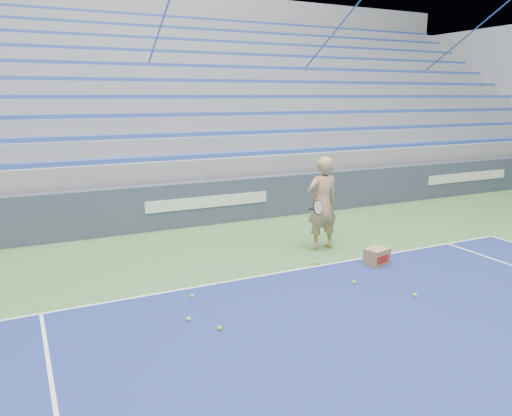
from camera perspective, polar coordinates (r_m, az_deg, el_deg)
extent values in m
cube|color=white|center=(9.25, 3.13, -7.31)|extent=(10.97, 0.05, 0.00)
cube|color=#384056|center=(12.62, -5.68, 0.61)|extent=(30.00, 0.30, 1.10)
cube|color=white|center=(12.46, -5.42, 0.70)|extent=(3.20, 0.02, 0.28)
cube|color=white|center=(17.68, 23.07, 3.29)|extent=(3.40, 0.02, 0.28)
cube|color=gray|center=(16.89, -11.07, 3.51)|extent=(30.00, 8.50, 1.10)
cube|color=gray|center=(16.79, -11.18, 6.20)|extent=(30.00, 8.50, 0.50)
cube|color=#2E4CA8|center=(13.07, -6.82, 5.91)|extent=(29.60, 0.42, 0.11)
cube|color=gray|center=(17.15, -11.63, 7.99)|extent=(30.00, 7.65, 0.50)
cube|color=#2E4CA8|center=(13.82, -8.05, 8.33)|extent=(29.60, 0.42, 0.11)
cube|color=gray|center=(17.53, -12.05, 9.71)|extent=(30.00, 6.80, 0.50)
cube|color=#2E4CA8|center=(14.60, -9.16, 10.48)|extent=(29.60, 0.42, 0.11)
cube|color=gray|center=(17.93, -12.47, 11.35)|extent=(30.00, 5.95, 0.50)
cube|color=#2E4CA8|center=(15.41, -10.17, 12.41)|extent=(29.60, 0.42, 0.11)
cube|color=gray|center=(18.34, -12.87, 12.92)|extent=(30.00, 5.10, 0.50)
cube|color=#2E4CA8|center=(16.24, -11.09, 14.15)|extent=(29.60, 0.42, 0.11)
cube|color=gray|center=(18.76, -13.25, 14.42)|extent=(30.00, 4.25, 0.50)
cube|color=#2E4CA8|center=(17.08, -11.94, 15.71)|extent=(29.60, 0.42, 0.11)
cube|color=gray|center=(19.20, -13.63, 15.85)|extent=(30.00, 3.40, 0.50)
cube|color=#2E4CA8|center=(17.94, -12.71, 17.12)|extent=(29.60, 0.42, 0.11)
cube|color=gray|center=(19.65, -13.99, 17.21)|extent=(30.00, 2.55, 0.50)
cube|color=#2E4CA8|center=(18.81, -13.43, 18.40)|extent=(29.60, 0.42, 0.11)
cube|color=gray|center=(20.11, -14.34, 18.51)|extent=(30.00, 1.70, 0.50)
cube|color=#2E4CA8|center=(19.69, -14.09, 19.56)|extent=(29.60, 0.42, 0.11)
cube|color=gray|center=(20.58, -14.68, 19.76)|extent=(30.00, 0.85, 0.50)
cube|color=#2E4CA8|center=(20.58, -14.70, 20.62)|extent=(29.60, 0.42, 0.11)
cube|color=gray|center=(25.23, 24.82, 11.25)|extent=(0.30, 8.80, 6.10)
cube|color=gray|center=(21.12, -14.74, 13.56)|extent=(31.00, 0.40, 7.30)
cylinder|color=#2E4BA2|center=(16.75, -11.68, 17.31)|extent=(0.05, 8.53, 5.04)
cylinder|color=#2E4BA2|center=(19.17, 6.76, 16.86)|extent=(0.05, 8.53, 5.04)
cylinder|color=#2E4BA2|center=(22.94, 19.98, 15.51)|extent=(0.05, 8.53, 5.04)
imported|color=tan|center=(10.49, 7.57, 0.52)|extent=(0.72, 0.48, 1.97)
cylinder|color=black|center=(10.11, 6.68, -0.11)|extent=(0.12, 0.27, 0.08)
cylinder|color=beige|center=(9.81, 7.08, 0.07)|extent=(0.29, 0.16, 0.28)
torus|color=black|center=(9.81, 7.08, 0.07)|extent=(0.31, 0.18, 0.30)
cube|color=#977049|center=(9.87, 13.64, -5.44)|extent=(0.51, 0.43, 0.33)
cube|color=#B21E19|center=(9.74, 14.28, -5.71)|extent=(0.34, 0.10, 0.15)
sphere|color=#BBDB2C|center=(8.56, 17.72, -9.48)|extent=(0.07, 0.07, 0.07)
sphere|color=#BBDB2C|center=(7.42, -7.71, -12.48)|extent=(0.07, 0.07, 0.07)
sphere|color=#BBDB2C|center=(8.86, 11.16, -8.33)|extent=(0.07, 0.07, 0.07)
sphere|color=#BBDB2C|center=(8.19, -7.32, -9.98)|extent=(0.07, 0.07, 0.07)
sphere|color=#BBDB2C|center=(7.11, -4.19, -13.54)|extent=(0.07, 0.07, 0.07)
sphere|color=#BBDB2C|center=(9.74, 7.04, -6.22)|extent=(0.07, 0.07, 0.07)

